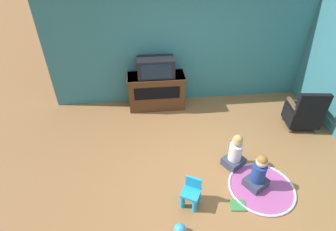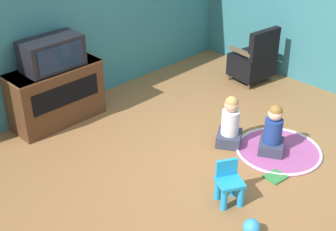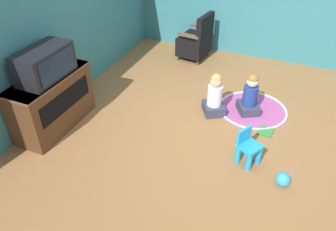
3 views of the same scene
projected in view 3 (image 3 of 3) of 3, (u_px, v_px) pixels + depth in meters
The scene contains 11 objects.
ground_plane at pixel (206, 130), 4.64m from camera, with size 30.00×30.00×0.00m, color olive.
wall_back at pixel (50, 22), 4.57m from camera, with size 5.81×0.12×2.56m.
tv_cabinet at pixel (52, 101), 4.51m from camera, with size 1.24×0.51×0.78m.
television at pixel (45, 64), 4.17m from camera, with size 0.77×0.42×0.40m.
black_armchair at pixel (196, 41), 6.34m from camera, with size 0.66×0.59×0.89m.
yellow_kid_chair at pixel (248, 149), 4.02m from camera, with size 0.34×0.34×0.46m.
play_mat at pixel (253, 109), 5.05m from camera, with size 1.05×1.05×0.04m.
child_watching_left at pixel (215, 96), 4.84m from camera, with size 0.44×0.42×0.66m.
child_watching_center at pixel (250, 96), 4.85m from camera, with size 0.43×0.41×0.65m.
toy_ball at pixel (283, 179), 3.76m from camera, with size 0.17×0.17×0.17m.
book at pixel (266, 131), 4.60m from camera, with size 0.24×0.22×0.02m.
Camera 3 is at (-3.57, -0.94, 2.88)m, focal length 35.00 mm.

